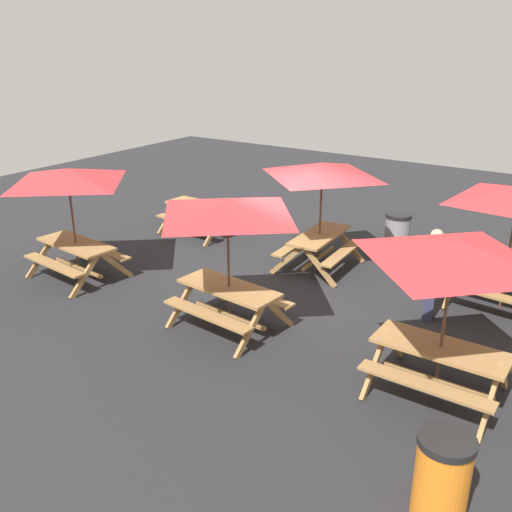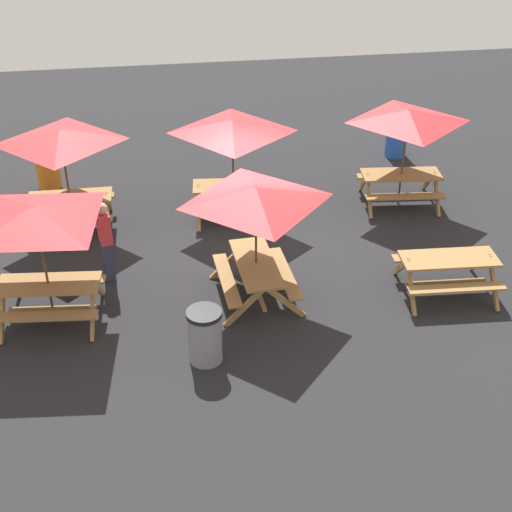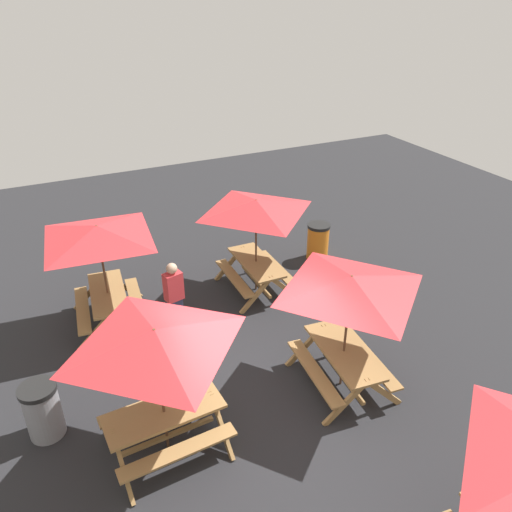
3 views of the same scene
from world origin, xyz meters
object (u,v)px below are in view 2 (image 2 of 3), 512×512
at_px(picnic_table_3, 448,267).
at_px(trash_bin_gray, 205,336).
at_px(trash_bin_blue, 396,138).
at_px(picnic_table_4, 37,222).
at_px(person_standing, 106,240).
at_px(picnic_table_1, 61,143).
at_px(trash_bin_orange, 48,168).
at_px(picnic_table_2, 256,203).
at_px(picnic_table_0, 407,123).
at_px(picnic_table_5, 232,133).

bearing_deg(picnic_table_3, trash_bin_gray, -161.27).
bearing_deg(trash_bin_blue, picnic_table_4, -144.43).
height_order(trash_bin_blue, person_standing, person_standing).
xyz_separation_m(picnic_table_1, trash_bin_orange, (-0.69, 2.13, -1.49)).
height_order(picnic_table_2, picnic_table_3, picnic_table_2).
xyz_separation_m(picnic_table_0, picnic_table_4, (-7.62, -3.35, 0.00)).
relative_size(picnic_table_4, trash_bin_gray, 2.87).
xyz_separation_m(picnic_table_4, trash_bin_gray, (2.61, -1.56, -1.49)).
height_order(picnic_table_2, trash_bin_blue, picnic_table_2).
bearing_deg(picnic_table_1, picnic_table_5, 0.83).
distance_m(picnic_table_1, picnic_table_4, 3.38).
height_order(trash_bin_gray, person_standing, person_standing).
bearing_deg(trash_bin_orange, picnic_table_1, -72.15).
height_order(picnic_table_2, picnic_table_5, same).
height_order(picnic_table_1, picnic_table_3, picnic_table_1).
xyz_separation_m(picnic_table_3, person_standing, (-6.32, 1.44, 0.32)).
height_order(picnic_table_0, picnic_table_3, picnic_table_0).
distance_m(trash_bin_blue, person_standing, 8.89).
bearing_deg(person_standing, trash_bin_orange, 5.75).
bearing_deg(picnic_table_4, picnic_table_0, 29.50).
height_order(picnic_table_3, picnic_table_4, picnic_table_4).
xyz_separation_m(picnic_table_1, picnic_table_3, (7.15, -3.67, -1.43)).
bearing_deg(picnic_table_5, trash_bin_blue, 35.10).
bearing_deg(trash_bin_blue, picnic_table_1, -162.27).
xyz_separation_m(picnic_table_2, picnic_table_4, (-3.73, -0.11, 0.00)).
xyz_separation_m(picnic_table_1, picnic_table_5, (3.57, -0.01, 0.00)).
distance_m(picnic_table_5, trash_bin_blue, 5.59).
bearing_deg(trash_bin_gray, picnic_table_1, 116.45).
relative_size(trash_bin_orange, trash_bin_gray, 1.00).
bearing_deg(trash_bin_blue, trash_bin_orange, -176.76).
height_order(picnic_table_3, picnic_table_5, picnic_table_5).
relative_size(picnic_table_3, person_standing, 1.13).
distance_m(picnic_table_0, picnic_table_5, 3.89).
relative_size(trash_bin_orange, trash_bin_blue, 1.00).
bearing_deg(trash_bin_gray, picnic_table_4, 149.10).
distance_m(picnic_table_1, picnic_table_5, 3.57).
bearing_deg(person_standing, picnic_table_3, -116.31).
distance_m(picnic_table_2, person_standing, 3.13).
relative_size(picnic_table_3, picnic_table_5, 0.81).
distance_m(picnic_table_0, picnic_table_3, 3.92).
relative_size(picnic_table_3, trash_bin_blue, 1.92).
bearing_deg(picnic_table_0, trash_bin_blue, 79.09).
xyz_separation_m(picnic_table_0, picnic_table_5, (-3.89, 0.02, 0.00)).
distance_m(picnic_table_3, picnic_table_4, 7.45).
height_order(picnic_table_4, trash_bin_blue, picnic_table_4).
distance_m(picnic_table_3, person_standing, 6.49).
bearing_deg(picnic_table_1, trash_bin_orange, 108.78).
bearing_deg(picnic_table_4, trash_bin_blue, 41.31).
relative_size(picnic_table_4, person_standing, 1.69).
bearing_deg(picnic_table_0, picnic_table_2, -134.38).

